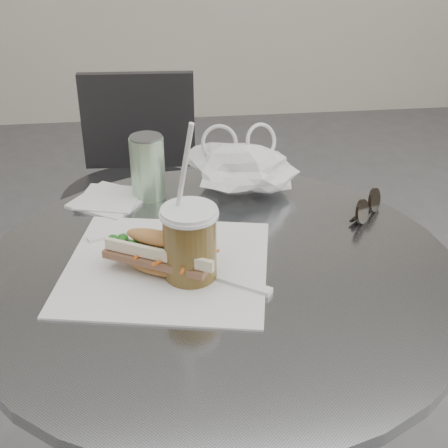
{
  "coord_description": "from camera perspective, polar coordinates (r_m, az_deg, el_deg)",
  "views": [
    {
      "loc": [
        -0.09,
        -0.61,
        1.27
      ],
      "look_at": [
        0.01,
        0.25,
        0.79
      ],
      "focal_mm": 50.0,
      "sensor_mm": 36.0,
      "label": 1
    }
  ],
  "objects": [
    {
      "name": "iced_coffee",
      "position": [
        0.92,
        -3.14,
        -1.7
      ],
      "size": [
        0.09,
        0.09,
        0.25
      ],
      "color": "olive",
      "rests_on": "cafe_table"
    },
    {
      "name": "sandwich_paper",
      "position": [
        0.98,
        -5.27,
        -3.85
      ],
      "size": [
        0.36,
        0.35,
        0.0
      ],
      "primitive_type": "cube",
      "rotation": [
        0.0,
        0.0,
        -0.2
      ],
      "color": "white",
      "rests_on": "cafe_table"
    },
    {
      "name": "chair_far",
      "position": [
        1.85,
        -7.54,
        -0.86
      ],
      "size": [
        0.42,
        0.43,
        0.79
      ],
      "rotation": [
        0.0,
        0.0,
        3.08
      ],
      "color": "#303033",
      "rests_on": "ground"
    },
    {
      "name": "napkin_stack",
      "position": [
        1.19,
        -10.42,
        2.2
      ],
      "size": [
        0.16,
        0.16,
        0.01
      ],
      "color": "white",
      "rests_on": "cafe_table"
    },
    {
      "name": "banh_mi",
      "position": [
        0.95,
        -6.05,
        -2.74
      ],
      "size": [
        0.22,
        0.17,
        0.07
      ],
      "rotation": [
        0.0,
        0.0,
        -0.5
      ],
      "color": "tan",
      "rests_on": "sandwich_paper"
    },
    {
      "name": "sunglasses",
      "position": [
        1.14,
        12.94,
        1.49
      ],
      "size": [
        0.08,
        0.09,
        0.04
      ],
      "rotation": [
        0.0,
        0.0,
        0.85
      ],
      "color": "black",
      "rests_on": "cafe_table"
    },
    {
      "name": "drink_can",
      "position": [
        1.17,
        -7.0,
        5.18
      ],
      "size": [
        0.06,
        0.06,
        0.12
      ],
      "color": "#63A560",
      "rests_on": "cafe_table"
    },
    {
      "name": "cafe_table",
      "position": [
        1.15,
        -0.46,
        -15.56
      ],
      "size": [
        0.76,
        0.76,
        0.74
      ],
      "color": "slate",
      "rests_on": "ground"
    },
    {
      "name": "plastic_bag",
      "position": [
        1.18,
        1.59,
        4.9
      ],
      "size": [
        0.21,
        0.17,
        0.1
      ],
      "primitive_type": null,
      "rotation": [
        0.0,
        0.0,
        0.14
      ],
      "color": "white",
      "rests_on": "cafe_table"
    }
  ]
}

